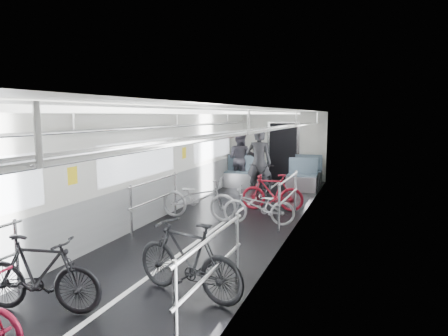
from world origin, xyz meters
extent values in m
cube|color=black|center=(0.00, 0.00, 0.00)|extent=(3.00, 14.00, 0.01)
cube|color=white|center=(0.00, 0.00, 2.40)|extent=(3.00, 14.00, 0.02)
cube|color=silver|center=(-1.50, 0.00, 1.20)|extent=(0.02, 14.00, 2.40)
cube|color=silver|center=(1.50, 0.00, 1.20)|extent=(0.02, 14.00, 2.40)
cube|color=silver|center=(0.00, 7.00, 1.20)|extent=(3.00, 0.02, 2.40)
cube|color=white|center=(0.00, 0.00, 0.01)|extent=(0.08, 13.80, 0.01)
cube|color=gray|center=(-1.47, 0.00, 0.45)|extent=(0.01, 13.90, 0.90)
cube|color=gray|center=(1.47, 0.00, 0.45)|extent=(0.01, 13.90, 0.90)
cube|color=white|center=(-1.47, 0.00, 1.40)|extent=(0.01, 10.80, 0.75)
cube|color=white|center=(1.47, 0.00, 1.40)|extent=(0.01, 10.80, 0.75)
cube|color=white|center=(-0.55, 0.00, 2.34)|extent=(0.14, 13.40, 0.05)
cube|color=white|center=(0.55, 0.00, 2.34)|extent=(0.14, 13.40, 0.05)
cube|color=black|center=(0.00, 6.94, 1.00)|extent=(0.95, 0.10, 2.00)
imported|color=black|center=(-0.65, -3.56, 0.46)|extent=(1.59, 0.72, 0.92)
imported|color=#9B9BA0|center=(-0.62, 0.94, 0.47)|extent=(1.79, 0.63, 0.94)
imported|color=black|center=(0.79, -2.59, 0.50)|extent=(1.71, 0.84, 0.99)
imported|color=#B5B5BA|center=(0.75, 0.96, 0.40)|extent=(1.58, 0.76, 0.80)
imported|color=maroon|center=(0.73, 2.26, 0.45)|extent=(1.53, 0.58, 0.90)
imported|color=black|center=(0.17, 3.75, 0.49)|extent=(0.75, 1.91, 0.99)
imported|color=black|center=(-0.03, 3.85, 0.96)|extent=(0.72, 0.49, 1.92)
imported|color=#333139|center=(-1.08, 5.32, 0.88)|extent=(0.93, 0.77, 1.75)
camera|label=1|loc=(2.88, -6.98, 2.29)|focal=32.00mm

